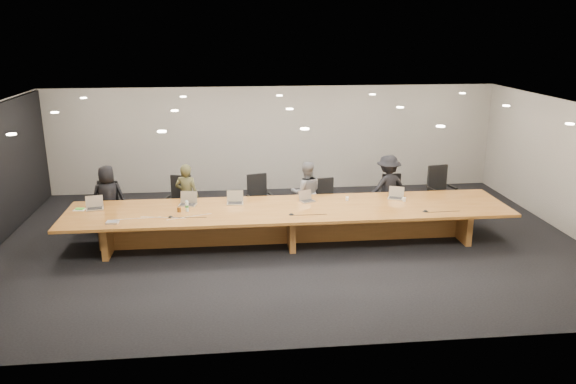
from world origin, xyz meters
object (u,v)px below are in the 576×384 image
object	(u,v)px
chair_mid_left	(260,199)
mic_center	(291,214)
conference_table	(290,218)
water_bottle	(187,206)
laptop_d	(308,196)
laptop_a	(94,203)
person_b	(187,196)
laptop_e	(396,193)
paper_cup_near	(347,199)
chair_far_right	(442,191)
laptop_b	(187,199)
person_a	(108,198)
person_c	(306,193)
chair_left	(179,201)
chair_far_left	(106,206)
laptop_c	(235,198)
paper_cup_far	(404,200)
amber_mug	(179,210)
person_d	(388,188)
mic_right	(425,211)
chair_mid_right	(328,200)
chair_right	(394,197)
mic_left	(170,217)
av_box	(113,222)

from	to	relation	value
chair_mid_left	mic_center	bearing A→B (deg)	-88.72
conference_table	water_bottle	world-z (taller)	water_bottle
laptop_d	laptop_a	bearing A→B (deg)	157.94
person_b	laptop_e	xyz separation A→B (m)	(4.48, -0.76, 0.15)
laptop_a	paper_cup_near	bearing A→B (deg)	-11.38
conference_table	chair_mid_left	world-z (taller)	chair_mid_left
chair_far_right	laptop_b	size ratio (longest dim) A/B	3.41
person_a	person_c	size ratio (longest dim) A/B	1.00
chair_left	mic_center	world-z (taller)	chair_left
chair_left	chair_far_right	distance (m)	6.08
chair_left	person_a	bearing A→B (deg)	-163.52
chair_far_left	person_c	size ratio (longest dim) A/B	0.75
person_b	paper_cup_near	bearing A→B (deg)	-176.40
person_c	paper_cup_near	world-z (taller)	person_c
chair_far_left	laptop_c	bearing A→B (deg)	-6.67
person_b	laptop_a	bearing A→B (deg)	41.81
person_a	paper_cup_near	distance (m)	5.18
laptop_c	paper_cup_far	size ratio (longest dim) A/B	4.07
chair_mid_left	laptop_e	xyz separation A→B (m)	(2.87, -0.95, 0.32)
amber_mug	person_a	bearing A→B (deg)	142.99
chair_left	paper_cup_near	xyz separation A→B (m)	(3.61, -0.92, 0.22)
person_d	mic_right	size ratio (longest dim) A/B	12.66
laptop_c	paper_cup_far	world-z (taller)	laptop_c
chair_mid_right	laptop_c	world-z (taller)	laptop_c
chair_mid_right	laptop_a	bearing A→B (deg)	178.02
chair_far_left	chair_mid_right	distance (m)	4.92
chair_far_right	person_d	world-z (taller)	person_d
chair_right	laptop_d	bearing A→B (deg)	-161.64
laptop_a	chair_mid_left	bearing A→B (deg)	5.03
mic_left	laptop_e	bearing A→B (deg)	8.88
laptop_a	mic_right	world-z (taller)	laptop_a
person_d	conference_table	bearing A→B (deg)	12.49
av_box	mic_right	world-z (taller)	av_box
chair_far_left	chair_far_right	size ratio (longest dim) A/B	0.90
chair_mid_left	chair_mid_right	bearing A→B (deg)	-19.30
person_a	person_c	bearing A→B (deg)	173.25
mic_right	water_bottle	bearing A→B (deg)	173.75
laptop_c	water_bottle	bearing A→B (deg)	-155.90
laptop_c	mic_left	xyz separation A→B (m)	(-1.26, -0.73, -0.12)
chair_left	laptop_e	bearing A→B (deg)	2.82
laptop_d	paper_cup_near	world-z (taller)	laptop_d
conference_table	chair_far_right	size ratio (longest dim) A/B	7.52
amber_mug	water_bottle	bearing A→B (deg)	9.60
chair_far_right	person_b	distance (m)	5.89
chair_mid_right	person_a	xyz separation A→B (m)	(-4.85, -0.04, 0.22)
chair_far_left	water_bottle	size ratio (longest dim) A/B	5.14
person_a	person_b	world-z (taller)	person_b
person_b	laptop_c	world-z (taller)	person_b
laptop_b	paper_cup_near	world-z (taller)	laptop_b
mic_center	person_c	bearing A→B (deg)	71.94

